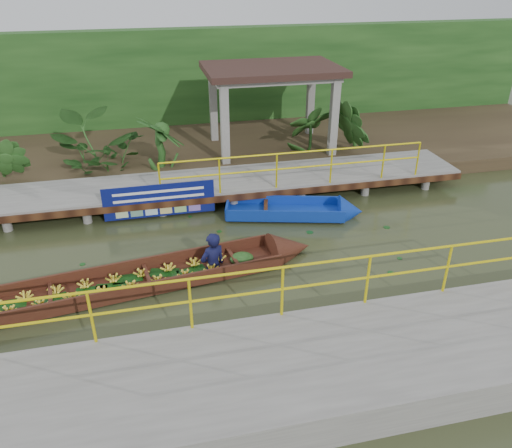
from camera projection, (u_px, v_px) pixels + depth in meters
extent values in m
plane|color=#2B3219|center=(213.00, 261.00, 11.69)|extent=(80.00, 80.00, 0.00)
cube|color=#302418|center=(182.00, 148.00, 18.04)|extent=(30.00, 8.00, 0.45)
cube|color=slate|center=(195.00, 184.00, 14.47)|extent=(16.00, 2.00, 0.15)
cube|color=black|center=(199.00, 201.00, 13.64)|extent=(16.00, 0.12, 0.18)
cylinder|color=#DBC60B|center=(296.00, 152.00, 13.68)|extent=(7.50, 0.05, 0.05)
cylinder|color=#DBC60B|center=(296.00, 168.00, 13.90)|extent=(7.50, 0.05, 0.05)
cylinder|color=#DBC60B|center=(296.00, 169.00, 13.92)|extent=(0.05, 0.05, 1.00)
cylinder|color=slate|center=(47.00, 219.00, 13.12)|extent=(0.24, 0.24, 0.55)
cylinder|color=slate|center=(55.00, 194.00, 14.50)|extent=(0.24, 0.24, 0.55)
cylinder|color=slate|center=(125.00, 211.00, 13.51)|extent=(0.24, 0.24, 0.55)
cylinder|color=slate|center=(125.00, 188.00, 14.89)|extent=(0.24, 0.24, 0.55)
cylinder|color=slate|center=(199.00, 204.00, 13.91)|extent=(0.24, 0.24, 0.55)
cylinder|color=slate|center=(192.00, 182.00, 15.29)|extent=(0.24, 0.24, 0.55)
cylinder|color=slate|center=(268.00, 197.00, 14.30)|extent=(0.24, 0.24, 0.55)
cylinder|color=slate|center=(256.00, 177.00, 15.68)|extent=(0.24, 0.24, 0.55)
cylinder|color=slate|center=(334.00, 191.00, 14.70)|extent=(0.24, 0.24, 0.55)
cylinder|color=slate|center=(316.00, 171.00, 16.07)|extent=(0.24, 0.24, 0.55)
cylinder|color=slate|center=(396.00, 185.00, 15.09)|extent=(0.24, 0.24, 0.55)
cylinder|color=slate|center=(373.00, 166.00, 16.47)|extent=(0.24, 0.24, 0.55)
cylinder|color=slate|center=(199.00, 204.00, 13.91)|extent=(0.24, 0.24, 0.55)
cube|color=slate|center=(312.00, 373.00, 8.13)|extent=(18.00, 2.40, 0.70)
cylinder|color=#DBC60B|center=(294.00, 266.00, 8.49)|extent=(10.00, 0.05, 0.05)
cylinder|color=#DBC60B|center=(293.00, 288.00, 8.70)|extent=(10.00, 0.05, 0.05)
cylinder|color=#DBC60B|center=(293.00, 290.00, 8.72)|extent=(0.05, 0.05, 1.00)
cube|color=slate|center=(225.00, 128.00, 15.56)|extent=(0.25, 0.25, 2.80)
cube|color=slate|center=(334.00, 121.00, 16.27)|extent=(0.25, 0.25, 2.80)
cube|color=slate|center=(213.00, 108.00, 17.63)|extent=(0.25, 0.25, 2.80)
cube|color=slate|center=(310.00, 103.00, 18.34)|extent=(0.25, 0.25, 2.80)
cube|color=slate|center=(272.00, 75.00, 16.34)|extent=(4.00, 2.60, 0.12)
cube|color=#331E19|center=(272.00, 69.00, 16.24)|extent=(4.40, 3.00, 0.20)
cube|color=#163C13|center=(173.00, 83.00, 19.35)|extent=(30.00, 0.80, 4.00)
cube|color=#3D1710|center=(101.00, 291.00, 10.55)|extent=(7.96, 2.11, 0.06)
cube|color=#3D1710|center=(98.00, 273.00, 10.89)|extent=(7.83, 1.19, 0.34)
cube|color=#3D1710|center=(103.00, 299.00, 10.08)|extent=(7.83, 1.19, 0.34)
cone|color=#3D1710|center=(290.00, 249.00, 11.91)|extent=(1.11, 1.08, 0.95)
ellipsoid|color=#163C13|center=(242.00, 258.00, 11.51)|extent=(0.61, 0.51, 0.26)
imported|color=#0E1036|center=(211.00, 234.00, 10.92)|extent=(0.74, 0.62, 1.73)
cube|color=#0E2F9B|center=(285.00, 213.00, 13.71)|extent=(3.30, 1.71, 0.11)
cube|color=#0E2F9B|center=(285.00, 201.00, 14.07)|extent=(3.08, 0.86, 0.32)
cube|color=#0E2F9B|center=(285.00, 216.00, 13.23)|extent=(3.08, 0.86, 0.32)
cube|color=#0E2F9B|center=(227.00, 208.00, 13.69)|extent=(0.30, 0.93, 0.32)
cone|color=#0E2F9B|center=(351.00, 211.00, 13.63)|extent=(0.84, 1.02, 0.89)
cube|color=black|center=(266.00, 207.00, 13.64)|extent=(0.34, 0.95, 0.05)
cube|color=navy|center=(159.00, 200.00, 13.36)|extent=(2.96, 0.03, 0.92)
cube|color=white|center=(159.00, 192.00, 13.21)|extent=(2.40, 0.01, 0.07)
cube|color=white|center=(159.00, 198.00, 13.31)|extent=(2.40, 0.01, 0.07)
imported|color=#163C13|center=(6.00, 152.00, 14.61)|extent=(1.31, 1.31, 1.63)
imported|color=#163C13|center=(94.00, 146.00, 15.10)|extent=(1.31, 1.31, 1.63)
imported|color=#163C13|center=(161.00, 141.00, 15.50)|extent=(1.31, 1.31, 1.63)
imported|color=#163C13|center=(314.00, 130.00, 16.48)|extent=(1.31, 1.31, 1.63)
imported|color=#163C13|center=(356.00, 127.00, 16.78)|extent=(1.31, 1.31, 1.63)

